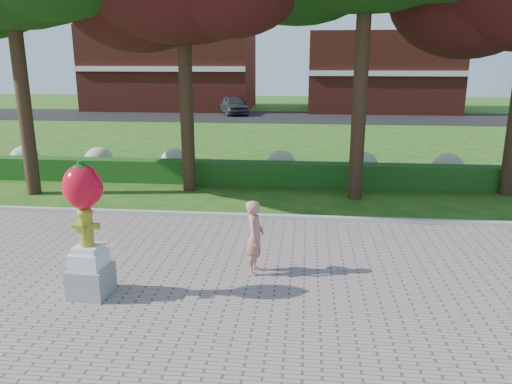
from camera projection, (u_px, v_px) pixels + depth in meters
ground at (216, 261)px, 11.02m from camera, size 100.00×100.00×0.00m
walkway at (167, 368)px, 7.18m from camera, size 40.00×14.00×0.04m
curb at (235, 216)px, 13.89m from camera, size 40.00×0.18×0.15m
lawn_hedge at (251, 173)px, 17.65m from camera, size 24.00×0.70×0.80m
hydrangea_row at (269, 163)px, 18.51m from camera, size 20.10×1.10×0.99m
street at (282, 117)px, 37.92m from camera, size 50.00×8.00×0.02m
building_left at (172, 68)px, 43.76m from camera, size 14.00×8.00×7.00m
building_right at (380, 72)px, 42.08m from camera, size 12.00×8.00×6.40m
hydrant_sculpture at (86, 226)px, 9.01m from camera, size 0.75×0.74×2.56m
woman at (255, 237)px, 10.13m from camera, size 0.40×0.58×1.54m
parked_car at (233, 105)px, 39.56m from camera, size 3.28×4.66×1.47m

